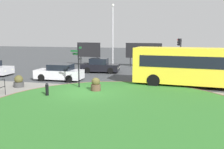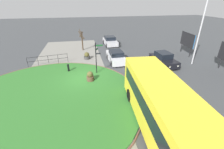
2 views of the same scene
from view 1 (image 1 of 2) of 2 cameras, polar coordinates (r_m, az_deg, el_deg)
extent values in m
plane|color=#3D3F42|center=(17.54, -6.01, -4.27)|extent=(120.00, 120.00, 0.00)
cube|color=gray|center=(15.96, -8.22, -5.62)|extent=(32.00, 8.50, 0.02)
cylinder|color=#2D6B28|center=(13.95, 0.85, -7.52)|extent=(14.96, 14.96, 0.10)
torus|color=brown|center=(13.94, 0.85, -7.51)|extent=(15.27, 15.27, 0.11)
cylinder|color=black|center=(18.89, -7.60, 1.68)|extent=(0.09, 0.09, 3.26)
sphere|color=black|center=(18.75, -7.71, 6.78)|extent=(0.10, 0.10, 0.10)
cube|color=#195128|center=(19.13, -7.32, 6.07)|extent=(0.08, 0.69, 0.15)
cube|color=#195128|center=(18.96, -8.61, 5.32)|extent=(0.62, 0.12, 0.15)
cube|color=#195128|center=(19.04, -8.35, 4.67)|extent=(0.54, 0.28, 0.15)
cube|color=black|center=(19.06, -7.24, 3.58)|extent=(0.09, 0.45, 0.15)
cylinder|color=black|center=(16.92, -14.57, -3.65)|extent=(0.21, 0.21, 0.79)
sphere|color=black|center=(16.83, -14.63, -2.22)|extent=(0.20, 0.20, 0.20)
cylinder|color=black|center=(18.34, -23.21, -2.61)|extent=(0.04, 0.04, 1.10)
cube|color=yellow|center=(20.41, 18.32, 1.89)|extent=(9.46, 3.17, 2.74)
cube|color=black|center=(19.15, 18.32, 2.60)|extent=(8.15, 0.67, 0.88)
cube|color=black|center=(21.60, 18.43, 3.28)|extent=(8.15, 0.67, 0.88)
cube|color=black|center=(20.97, 5.51, 2.87)|extent=(0.18, 1.99, 1.10)
cube|color=black|center=(20.89, 5.55, 5.63)|extent=(0.13, 1.34, 0.28)
cylinder|color=black|center=(19.74, 9.44, -1.36)|extent=(1.02, 0.38, 1.00)
cylinder|color=black|center=(21.91, 10.43, -0.36)|extent=(1.02, 0.38, 1.00)
cube|color=#EAEACC|center=(27.03, -21.74, 1.07)|extent=(0.03, 0.20, 0.12)
cube|color=#EAEACC|center=(26.12, -23.12, 0.73)|extent=(0.03, 0.20, 0.12)
cylinder|color=black|center=(27.77, -22.76, 0.68)|extent=(0.65, 0.24, 0.64)
cube|color=silver|center=(22.78, -11.95, 0.10)|extent=(4.20, 1.79, 0.76)
cube|color=black|center=(22.62, -11.62, 1.69)|extent=(2.05, 1.55, 0.52)
cube|color=#EAEACC|center=(23.31, -17.16, 0.19)|extent=(0.02, 0.20, 0.12)
cube|color=#EAEACC|center=(24.19, -15.92, 0.56)|extent=(0.02, 0.20, 0.12)
cylinder|color=black|center=(22.73, -15.73, -0.67)|extent=(0.64, 0.23, 0.64)
cylinder|color=black|center=(24.08, -13.91, -0.06)|extent=(0.64, 0.23, 0.64)
cylinder|color=black|center=(21.58, -9.72, -0.96)|extent=(0.64, 0.23, 0.64)
cylinder|color=black|center=(23.00, -8.18, -0.31)|extent=(0.64, 0.23, 0.64)
cube|color=black|center=(26.96, -2.67, 1.63)|extent=(4.15, 2.03, 0.74)
cube|color=black|center=(26.91, -3.02, 3.06)|extent=(1.96, 1.65, 0.61)
cube|color=#EAEACC|center=(27.09, 1.74, 1.75)|extent=(0.04, 0.20, 0.12)
cube|color=#EAEACC|center=(26.08, 1.42, 1.47)|extent=(0.04, 0.20, 0.12)
cylinder|color=black|center=(27.51, 0.22, 1.32)|extent=(0.66, 0.27, 0.64)
cylinder|color=black|center=(25.99, -0.36, 0.86)|extent=(0.66, 0.27, 0.64)
cylinder|color=black|center=(28.03, -4.81, 1.43)|extent=(0.66, 0.27, 0.64)
cylinder|color=black|center=(26.54, -5.66, 0.99)|extent=(0.66, 0.27, 0.64)
cylinder|color=black|center=(29.19, 15.34, 4.37)|extent=(0.11, 0.11, 3.60)
cube|color=black|center=(29.10, 15.04, 7.15)|extent=(0.27, 0.27, 0.78)
sphere|color=red|center=(29.08, 14.77, 7.64)|extent=(0.16, 0.16, 0.16)
sphere|color=black|center=(29.09, 14.75, 7.16)|extent=(0.16, 0.16, 0.16)
sphere|color=black|center=(29.10, 14.73, 6.68)|extent=(0.16, 0.16, 0.16)
cylinder|color=#B7B7BC|center=(30.13, 0.17, 8.39)|extent=(0.16, 0.16, 7.34)
cylinder|color=silver|center=(30.33, 0.18, 15.57)|extent=(0.32, 0.32, 0.22)
cylinder|color=black|center=(33.27, -7.12, 3.86)|extent=(0.12, 0.12, 2.10)
cylinder|color=black|center=(32.21, -3.36, 3.75)|extent=(0.12, 0.12, 2.10)
cube|color=#1E66B2|center=(32.64, -5.30, 5.64)|extent=(3.18, 0.48, 1.76)
cube|color=black|center=(32.58, -5.35, 5.63)|extent=(3.27, 0.40, 1.86)
cylinder|color=black|center=(32.04, 4.22, 3.67)|extent=(0.12, 0.12, 2.06)
cylinder|color=black|center=(31.22, 10.15, 3.41)|extent=(0.12, 0.12, 2.06)
cube|color=green|center=(31.50, 7.18, 5.42)|extent=(4.48, 0.65, 1.79)
cube|color=black|center=(31.43, 7.15, 5.41)|extent=(4.57, 0.57, 1.89)
cylinder|color=#383838|center=(20.68, -20.45, -2.17)|extent=(0.77, 0.77, 0.41)
sphere|color=#4C4723|center=(20.61, -20.51, -1.03)|extent=(0.65, 0.65, 0.65)
cylinder|color=brown|center=(17.85, -3.71, -3.12)|extent=(0.70, 0.70, 0.54)
sphere|color=#4C4723|center=(17.76, -3.73, -1.66)|extent=(0.60, 0.60, 0.60)
camera|label=2|loc=(18.04, 41.55, 16.84)|focal=24.41mm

